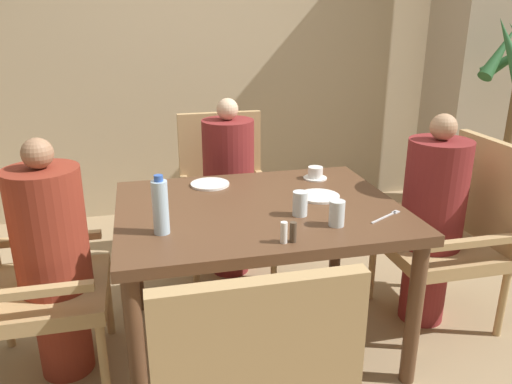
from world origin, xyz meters
TOP-DOWN VIEW (x-y plane):
  - ground_plane at (0.00, 0.00)m, footprint 16.00×16.00m
  - wall_back at (0.00, 2.01)m, footprint 8.00×0.06m
  - pillar_stone at (2.12, 1.46)m, footprint 0.53×0.53m
  - dining_table at (0.00, 0.00)m, footprint 1.32×1.03m
  - chair_left_side at (-1.10, 0.00)m, footprint 0.56×0.56m
  - diner_in_left_chair at (-0.94, 0.00)m, footprint 0.32×0.32m
  - chair_far_side at (0.00, 0.95)m, footprint 0.56×0.56m
  - diner_in_far_chair at (-0.00, 0.79)m, footprint 0.32×0.32m
  - chair_right_side at (1.10, 0.00)m, footprint 0.56×0.56m
  - diner_in_right_chair at (0.94, 0.00)m, footprint 0.32×0.32m
  - potted_palm at (1.98, 0.75)m, footprint 0.55×0.56m
  - plate_main_left at (0.32, 0.04)m, footprint 0.21×0.21m
  - plate_main_right at (-0.18, 0.35)m, footprint 0.21×0.21m
  - teacup_with_saucer at (0.40, 0.33)m, footprint 0.13×0.13m
  - water_bottle at (-0.46, -0.22)m, footprint 0.07×0.07m
  - glass_tall_near at (0.27, -0.31)m, footprint 0.07×0.07m
  - glass_tall_mid at (0.15, -0.16)m, footprint 0.07×0.07m
  - salt_shaker at (-0.00, -0.42)m, footprint 0.03×0.03m
  - pepper_shaker at (0.04, -0.42)m, footprint 0.03×0.03m
  - fork_beside_plate at (0.54, -0.26)m, footprint 0.19×0.12m

SIDE VIEW (x-z plane):
  - ground_plane at x=0.00m, z-range 0.00..0.00m
  - chair_left_side at x=-1.10m, z-range 0.02..1.03m
  - chair_far_side at x=0.00m, z-range 0.02..1.03m
  - chair_right_side at x=1.10m, z-range 0.02..1.03m
  - potted_palm at x=1.98m, z-range -0.28..1.34m
  - diner_in_left_chair at x=-0.94m, z-range 0.02..1.15m
  - diner_in_far_chair at x=0.00m, z-range 0.02..1.16m
  - diner_in_right_chair at x=0.94m, z-range 0.02..1.17m
  - dining_table at x=0.00m, z-range 0.29..1.05m
  - fork_beside_plate at x=0.54m, z-range 0.76..0.76m
  - plate_main_left at x=0.32m, z-range 0.76..0.77m
  - plate_main_right at x=-0.18m, z-range 0.76..0.77m
  - teacup_with_saucer at x=0.40m, z-range 0.75..0.82m
  - pepper_shaker at x=0.04m, z-range 0.76..0.84m
  - salt_shaker at x=0.00m, z-range 0.76..0.84m
  - glass_tall_near at x=0.27m, z-range 0.76..0.87m
  - glass_tall_mid at x=0.15m, z-range 0.76..0.87m
  - water_bottle at x=-0.46m, z-range 0.75..1.00m
  - pillar_stone at x=2.12m, z-range 0.00..2.70m
  - wall_back at x=0.00m, z-range 0.00..2.80m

